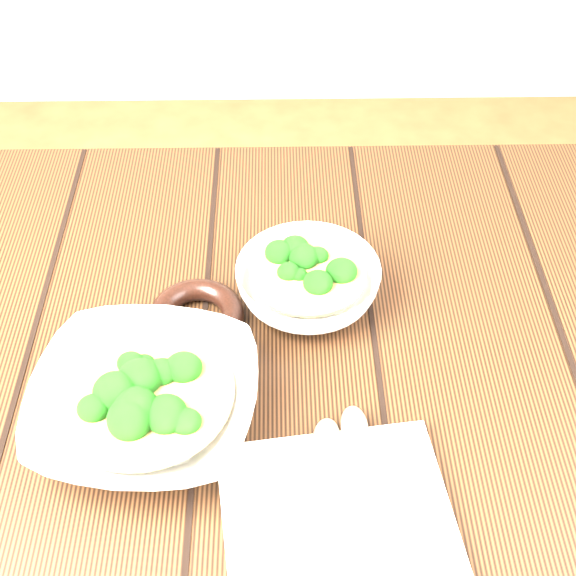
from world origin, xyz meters
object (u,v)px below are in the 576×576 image
(soup_bowl_front, at_px, (145,402))
(soup_bowl_back, at_px, (308,283))
(table, at_px, (226,411))
(trivet, at_px, (197,315))
(napkin, at_px, (337,513))

(soup_bowl_front, bearing_deg, soup_bowl_back, 45.01)
(table, bearing_deg, trivet, 124.60)
(trivet, distance_m, napkin, 0.30)
(napkin, bearing_deg, soup_bowl_back, 86.19)
(table, xyz_separation_m, napkin, (0.12, -0.21, 0.13))
(soup_bowl_front, height_order, trivet, soup_bowl_front)
(soup_bowl_back, bearing_deg, table, -143.53)
(table, xyz_separation_m, soup_bowl_back, (0.10, 0.08, 0.15))
(soup_bowl_back, distance_m, trivet, 0.14)
(table, relative_size, soup_bowl_back, 5.27)
(trivet, bearing_deg, table, -55.40)
(soup_bowl_front, relative_size, trivet, 2.32)
(soup_bowl_front, xyz_separation_m, soup_bowl_back, (0.18, 0.18, -0.00))
(table, relative_size, napkin, 5.50)
(soup_bowl_back, bearing_deg, napkin, -86.49)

